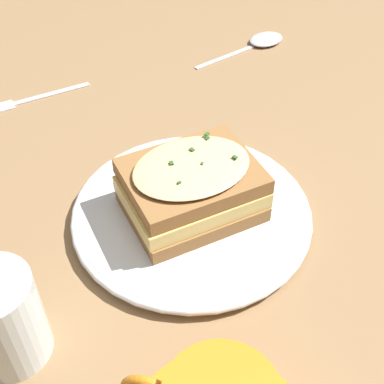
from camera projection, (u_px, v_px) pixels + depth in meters
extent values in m
plane|color=olive|center=(192.00, 212.00, 0.61)|extent=(2.40, 2.40, 0.00)
cylinder|color=white|center=(192.00, 214.00, 0.60)|extent=(0.25, 0.25, 0.01)
torus|color=white|center=(192.00, 212.00, 0.59)|extent=(0.27, 0.27, 0.01)
cube|color=olive|center=(192.00, 204.00, 0.58)|extent=(0.16, 0.17, 0.02)
cube|color=#E0C16B|center=(192.00, 192.00, 0.57)|extent=(0.16, 0.17, 0.02)
cube|color=olive|center=(191.00, 176.00, 0.56)|extent=(0.16, 0.17, 0.02)
ellipsoid|color=beige|center=(191.00, 167.00, 0.55)|extent=(0.14, 0.16, 0.01)
cube|color=#2D6028|center=(235.00, 157.00, 0.56)|extent=(0.01, 0.01, 0.00)
cube|color=#2D6028|center=(196.00, 149.00, 0.56)|extent=(0.01, 0.01, 0.00)
cube|color=#2D6028|center=(179.00, 182.00, 0.53)|extent=(0.00, 0.00, 0.00)
cube|color=#2D6028|center=(207.00, 134.00, 0.58)|extent=(0.01, 0.01, 0.00)
cube|color=#2D6028|center=(208.00, 137.00, 0.58)|extent=(0.01, 0.01, 0.00)
cube|color=#2D6028|center=(202.00, 163.00, 0.55)|extent=(0.00, 0.00, 0.00)
cube|color=#2D6028|center=(171.00, 163.00, 0.55)|extent=(0.01, 0.01, 0.00)
cylinder|color=silver|center=(2.00, 319.00, 0.45)|extent=(0.07, 0.07, 0.10)
cube|color=silver|center=(52.00, 93.00, 0.78)|extent=(0.06, 0.10, 0.00)
cube|color=silver|center=(225.00, 57.00, 0.85)|extent=(0.08, 0.10, 0.00)
ellipsoid|color=silver|center=(266.00, 39.00, 0.89)|extent=(0.07, 0.07, 0.01)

